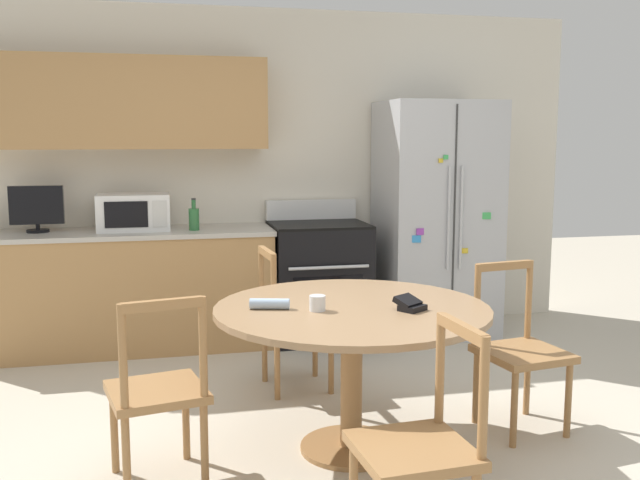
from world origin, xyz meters
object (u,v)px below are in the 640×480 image
microwave (134,212)px  dining_chair_far (292,321)px  countertop_tv (37,207)px  counter_bottle (194,218)px  wallet (410,305)px  candle_glass (317,304)px  refrigerator (436,219)px  oven_range (319,280)px  dining_chair_right (519,351)px  dining_chair_left (158,393)px  dining_chair_near (420,448)px

microwave → dining_chair_far: bearing=-49.6°
countertop_tv → counter_bottle: (1.12, -0.14, -0.09)m
microwave → wallet: size_ratio=3.05×
dining_chair_far → candle_glass: 1.07m
refrigerator → countertop_tv: refrigerator is taller
refrigerator → microwave: 2.37m
refrigerator → oven_range: size_ratio=1.73×
oven_range → dining_chair_right: oven_range is taller
counter_bottle → wallet: size_ratio=1.39×
refrigerator → candle_glass: 2.53m
dining_chair_left → wallet: bearing=-10.9°
dining_chair_far → dining_chair_near: 1.93m
countertop_tv → dining_chair_far: (1.67, -1.18, -0.65)m
dining_chair_left → refrigerator: bearing=32.9°
dining_chair_left → candle_glass: dining_chair_left is taller
refrigerator → microwave: (-2.36, 0.10, 0.10)m
microwave → countertop_tv: bearing=178.2°
microwave → countertop_tv: size_ratio=1.40×
dining_chair_near → wallet: (0.25, 0.83, 0.34)m
dining_chair_right → wallet: size_ratio=5.25×
counter_bottle → dining_chair_near: size_ratio=0.27×
refrigerator → wallet: 2.38m
candle_glass → dining_chair_near: bearing=-78.3°
countertop_tv → dining_chair_near: (1.79, -3.10, -0.65)m
dining_chair_far → dining_chair_right: same height
dining_chair_near → dining_chair_left: bearing=45.9°
counter_bottle → microwave: bearing=165.1°
refrigerator → wallet: bearing=-114.8°
dining_chair_right → candle_glass: (-1.15, -0.12, 0.35)m
counter_bottle → candle_glass: size_ratio=3.01×
dining_chair_far → dining_chair_right: bearing=46.1°
countertop_tv → dining_chair_left: 2.53m
dining_chair_left → candle_glass: (0.77, 0.10, 0.35)m
microwave → dining_chair_left: bearing=-86.1°
wallet → microwave: bearing=121.1°
countertop_tv → dining_chair_far: countertop_tv is taller
microwave → dining_chair_left: size_ratio=0.58×
countertop_tv → wallet: size_ratio=2.18×
dining_chair_near → dining_chair_right: 1.41m
candle_glass → oven_range: bearing=77.2°
wallet → dining_chair_far: bearing=109.0°
counter_bottle → dining_chair_right: size_ratio=0.27×
refrigerator → counter_bottle: bearing=-179.5°
oven_range → wallet: (-0.04, -2.21, 0.31)m
countertop_tv → dining_chair_left: bearing=-70.0°
oven_range → dining_chair_left: bearing=-119.3°
dining_chair_left → countertop_tv: bearing=98.4°
dining_chair_far → oven_range: bearing=154.8°
oven_range → counter_bottle: bearing=-176.1°
candle_glass → dining_chair_far: bearing=86.4°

